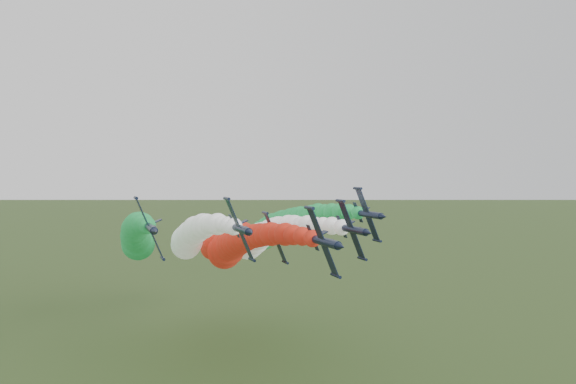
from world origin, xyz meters
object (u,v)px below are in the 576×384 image
Objects in this scene: jet_outer_right at (276,228)px; jet_trail at (221,241)px; jet_inner_right at (260,238)px; jet_lead at (234,246)px; jet_inner_left at (191,237)px; jet_outer_left at (137,237)px.

jet_trail is at bearing 151.90° from jet_outer_right.
jet_lead is at bearing -133.19° from jet_inner_right.
jet_outer_right is at bearing 16.49° from jet_inner_left.
jet_trail is at bearing 20.60° from jet_outer_left.
jet_inner_right reaches higher than jet_lead.
jet_inner_left is 19.88m from jet_trail.
jet_outer_right is at bearing -28.10° from jet_trail.
jet_outer_right is at bearing 47.86° from jet_lead.
jet_outer_right reaches higher than jet_lead.
jet_inner_left is at bearing -163.51° from jet_outer_right.
jet_outer_left is 1.00× the size of jet_outer_right.
jet_outer_left is at bearing 167.27° from jet_inner_right.
jet_outer_right is at bearing 49.20° from jet_inner_right.
jet_trail is (24.94, 9.37, -3.34)m from jet_outer_left.
jet_outer_left is at bearing -159.40° from jet_trail.
jet_inner_left reaches higher than jet_inner_right.
jet_outer_left is at bearing 154.46° from jet_inner_left.
jet_outer_left is 1.01× the size of jet_trail.
jet_inner_right is at bearing -130.80° from jet_outer_right.
jet_outer_right is at bearing 2.20° from jet_outer_left.
jet_trail is (3.04, 27.46, -2.27)m from jet_lead.
jet_inner_right is 11.71m from jet_outer_right.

